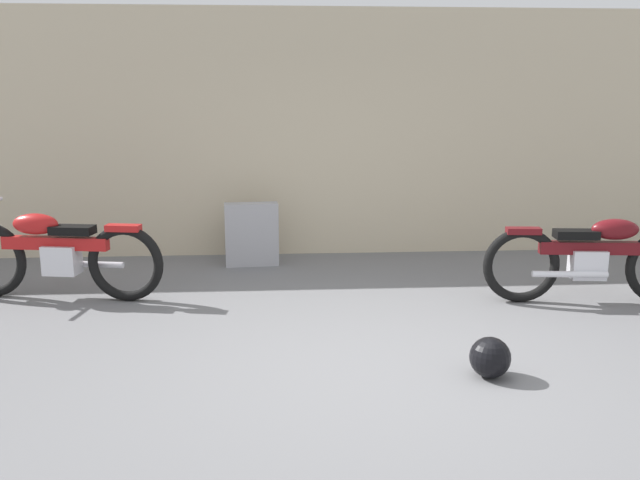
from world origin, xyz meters
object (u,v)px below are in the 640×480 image
Objects in this scene: helmet at (490,357)px; motorcycle_red at (55,253)px; stone_marker at (252,234)px; motorcycle_maroon at (595,258)px.

helmet is 4.30m from motorcycle_red.
helmet is (1.82, -3.35, -0.23)m from stone_marker.
helmet is 0.14× the size of motorcycle_red.
stone_marker is 0.36× the size of motorcycle_maroon.
stone_marker is at bearing 159.20° from motorcycle_maroon.
stone_marker is 3.82m from helmet.
helmet is 2.29m from motorcycle_maroon.
motorcycle_maroon is (1.55, 1.65, 0.31)m from helmet.
motorcycle_red is at bearing 150.12° from helmet.
motorcycle_maroon is at bearing 46.69° from helmet.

